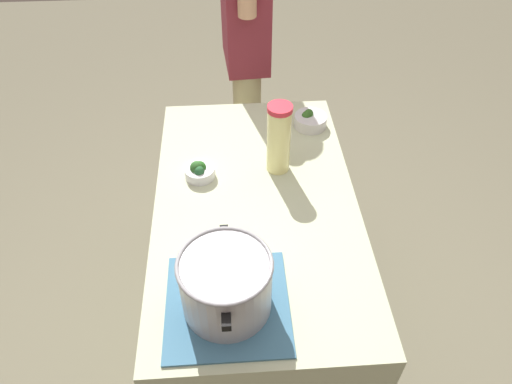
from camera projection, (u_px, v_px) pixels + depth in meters
name	position (u px, v px, depth m)	size (l,w,h in m)	color
ground_plane	(256.00, 330.00, 2.29)	(8.00, 8.00, 0.00)	#747059
counter_slab	(256.00, 276.00, 1.99)	(1.24, 0.72, 0.87)	beige
dish_cloth	(227.00, 304.00, 1.38)	(0.36, 0.36, 0.01)	teal
cooking_pot	(226.00, 284.00, 1.31)	(0.33, 0.26, 0.19)	#B7B7BC
lemonade_pitcher	(279.00, 138.00, 1.72)	(0.09, 0.09, 0.28)	#F9F098
broccoli_bowl_front	(199.00, 171.00, 1.76)	(0.11, 0.11, 0.07)	silver
broccoli_bowl_center	(310.00, 120.00, 1.99)	(0.13, 0.13, 0.07)	silver
person_cook	(246.00, 49.00, 2.34)	(0.50, 0.22, 1.70)	tan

